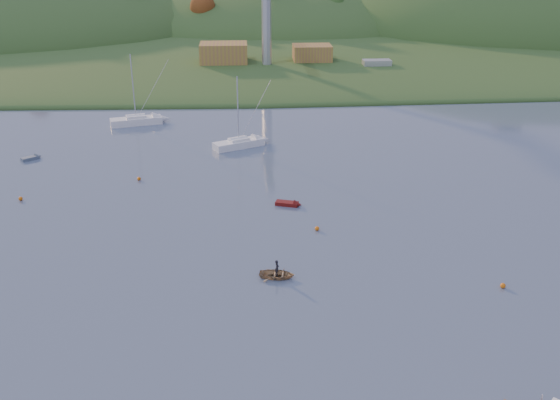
{
  "coord_description": "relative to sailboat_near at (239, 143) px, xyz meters",
  "views": [
    {
      "loc": [
        -3.86,
        -25.57,
        30.16
      ],
      "look_at": [
        0.01,
        37.49,
        3.38
      ],
      "focal_mm": 40.0,
      "sensor_mm": 36.0,
      "label": 1
    }
  ],
  "objects": [
    {
      "name": "buoy_2",
      "position": [
        -26.98,
        -19.52,
        -0.47
      ],
      "size": [
        0.5,
        0.5,
        0.5
      ],
      "primitive_type": "sphere",
      "color": "orange",
      "rests_on": "ground"
    },
    {
      "name": "shore_slope",
      "position": [
        4.6,
        98.22,
        -0.72
      ],
      "size": [
        640.0,
        150.0,
        7.0
      ],
      "primitive_type": "ellipsoid",
      "color": "#2B4B1E",
      "rests_on": "ground"
    },
    {
      "name": "hill_right",
      "position": [
        99.6,
        128.22,
        -0.72
      ],
      "size": [
        150.0,
        130.0,
        60.0
      ],
      "primitive_type": "ellipsoid",
      "color": "#2B4B1E",
      "rests_on": "ground"
    },
    {
      "name": "shed_east",
      "position": [
        17.6,
        57.22,
        3.68
      ],
      "size": [
        9.0,
        7.0,
        4.0
      ],
      "primitive_type": "cube",
      "color": "#A58537",
      "rests_on": "wharf"
    },
    {
      "name": "sailboat_near",
      "position": [
        0.0,
        0.0,
        0.0
      ],
      "size": [
        8.17,
        5.69,
        11.02
      ],
      "rotation": [
        0.0,
        0.0,
        0.46
      ],
      "color": "white",
      "rests_on": "ground"
    },
    {
      "name": "hillside_trees",
      "position": [
        4.6,
        118.22,
        -0.72
      ],
      "size": [
        280.0,
        50.0,
        32.0
      ],
      "primitive_type": null,
      "color": "#294F1C",
      "rests_on": "ground"
    },
    {
      "name": "sailboat_far",
      "position": [
        -17.77,
        13.86,
        0.05
      ],
      "size": [
        9.1,
        4.84,
        12.1
      ],
      "rotation": [
        0.0,
        0.0,
        0.27
      ],
      "color": "white",
      "rests_on": "ground"
    },
    {
      "name": "far_shore",
      "position": [
        4.6,
        163.22,
        -0.72
      ],
      "size": [
        620.0,
        220.0,
        1.5
      ],
      "primitive_type": "cube",
      "color": "#2B4B1E",
      "rests_on": "ground"
    },
    {
      "name": "work_vessel",
      "position": [
        32.03,
        51.22,
        0.65
      ],
      "size": [
        15.05,
        5.54,
        3.85
      ],
      "rotation": [
        0.0,
        0.0,
        0.01
      ],
      "color": "slate",
      "rests_on": "ground"
    },
    {
      "name": "buoy_3",
      "position": [
        -13.37,
        -13.42,
        -0.47
      ],
      "size": [
        0.5,
        0.5,
        0.5
      ],
      "primitive_type": "sphere",
      "color": "orange",
      "rests_on": "ground"
    },
    {
      "name": "red_tender",
      "position": [
        6.42,
        -23.18,
        -0.49
      ],
      "size": [
        3.4,
        2.02,
        1.1
      ],
      "rotation": [
        0.0,
        0.0,
        -0.31
      ],
      "color": "#5E100D",
      "rests_on": "ground"
    },
    {
      "name": "shed_west",
      "position": [
        -3.4,
        56.22,
        4.08
      ],
      "size": [
        11.0,
        8.0,
        4.8
      ],
      "primitive_type": "cube",
      "color": "#A58537",
      "rests_on": "wharf"
    },
    {
      "name": "buoy_1",
      "position": [
        8.66,
        -30.26,
        -0.47
      ],
      "size": [
        0.5,
        0.5,
        0.5
      ],
      "primitive_type": "sphere",
      "color": "orange",
      "rests_on": "ground"
    },
    {
      "name": "dock_crane",
      "position": [
        6.6,
        51.61,
        16.45
      ],
      "size": [
        3.2,
        28.0,
        20.3
      ],
      "color": "#B7B7BC",
      "rests_on": "wharf"
    },
    {
      "name": "buoy_0",
      "position": [
        24.5,
        -43.55,
        -0.47
      ],
      "size": [
        0.5,
        0.5,
        0.5
      ],
      "primitive_type": "sphere",
      "color": "orange",
      "rests_on": "ground"
    },
    {
      "name": "hill_center",
      "position": [
        14.6,
        143.22,
        -0.72
      ],
      "size": [
        140.0,
        120.0,
        36.0
      ],
      "primitive_type": "ellipsoid",
      "color": "#2B4B1E",
      "rests_on": "ground"
    },
    {
      "name": "paddler",
      "position": [
        3.64,
        -40.35,
        0.09
      ],
      "size": [
        0.48,
        0.65,
        1.62
      ],
      "primitive_type": "imported",
      "rotation": [
        0.0,
        0.0,
        1.4
      ],
      "color": "black",
      "rests_on": "ground"
    },
    {
      "name": "grey_dinghy",
      "position": [
        -30.09,
        -3.59,
        -0.5
      ],
      "size": [
        2.94,
        2.64,
        1.08
      ],
      "rotation": [
        0.0,
        0.0,
        0.67
      ],
      "color": "slate",
      "rests_on": "ground"
    },
    {
      "name": "wharf",
      "position": [
        9.6,
        55.22,
        0.48
      ],
      "size": [
        42.0,
        16.0,
        2.4
      ],
      "primitive_type": "cube",
      "color": "slate",
      "rests_on": "ground"
    },
    {
      "name": "canoe",
      "position": [
        3.64,
        -40.35,
        -0.37
      ],
      "size": [
        3.75,
        2.96,
        0.7
      ],
      "primitive_type": "imported",
      "rotation": [
        0.0,
        0.0,
        1.4
      ],
      "color": "#A18359",
      "rests_on": "ground"
    }
  ]
}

